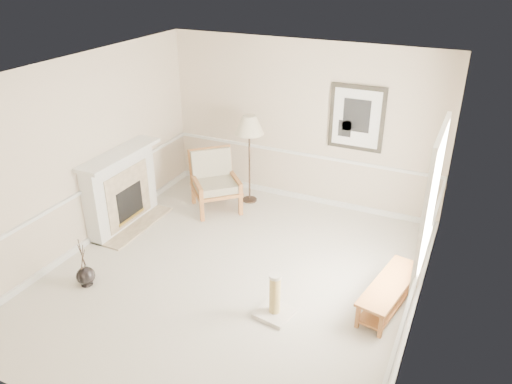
% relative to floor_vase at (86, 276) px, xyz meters
% --- Properties ---
extents(ground, '(5.50, 5.50, 0.00)m').
position_rel_floor_vase_xyz_m(ground, '(1.76, 1.01, -0.14)').
color(ground, silver).
rests_on(ground, ground).
extents(room, '(5.04, 5.54, 2.92)m').
position_rel_floor_vase_xyz_m(room, '(1.89, 1.09, 1.73)').
color(room, beige).
rests_on(room, ground).
extents(fireplace, '(0.64, 1.64, 1.31)m').
position_rel_floor_vase_xyz_m(fireplace, '(-0.59, 1.61, 0.50)').
color(fireplace, white).
rests_on(fireplace, ground).
extents(floor_vase, '(0.26, 0.26, 0.75)m').
position_rel_floor_vase_xyz_m(floor_vase, '(0.00, 0.00, 0.00)').
color(floor_vase, black).
rests_on(floor_vase, ground).
extents(armchair, '(1.14, 1.14, 1.04)m').
position_rel_floor_vase_xyz_m(armchair, '(0.48, 2.82, 0.42)').
color(armchair, '#A66235').
rests_on(armchair, ground).
extents(floor_lamp, '(0.67, 0.67, 1.64)m').
position_rel_floor_vase_xyz_m(floor_lamp, '(0.95, 3.28, 1.29)').
color(floor_lamp, black).
rests_on(floor_lamp, ground).
extents(bench, '(0.64, 1.37, 0.38)m').
position_rel_floor_vase_xyz_m(bench, '(3.91, 1.30, 0.11)').
color(bench, '#A66235').
rests_on(bench, ground).
extents(scratching_post, '(0.50, 0.50, 0.62)m').
position_rel_floor_vase_xyz_m(scratching_post, '(2.63, 0.53, 0.06)').
color(scratching_post, silver).
rests_on(scratching_post, ground).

